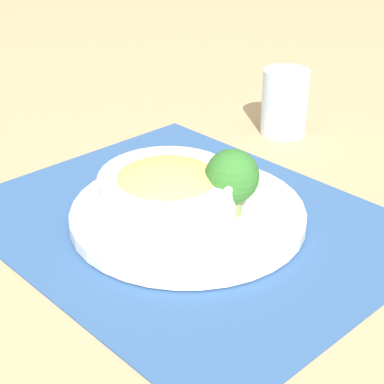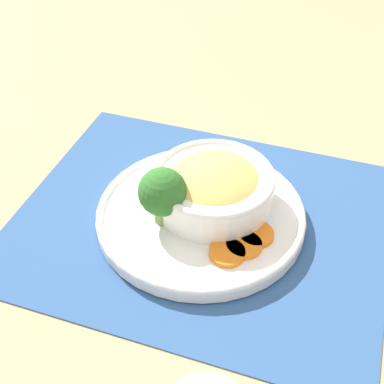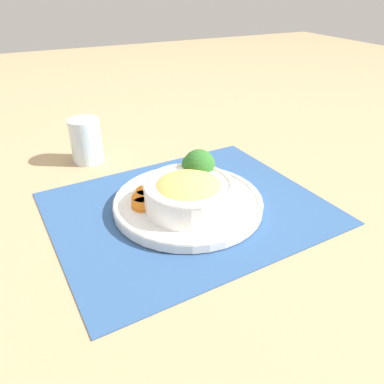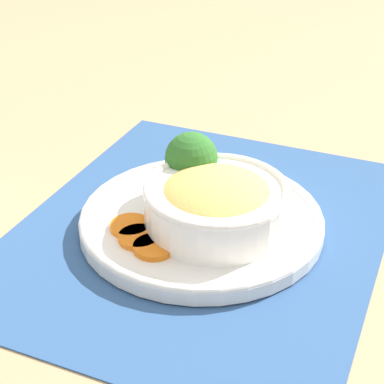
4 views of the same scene
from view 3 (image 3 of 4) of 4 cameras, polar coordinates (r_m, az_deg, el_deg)
The scene contains 9 objects.
ground_plane at distance 0.74m, azimuth -0.60°, elevation -2.51°, with size 4.00×4.00×0.00m, color tan.
placemat at distance 0.74m, azimuth -0.60°, elevation -2.38°, with size 0.54×0.46×0.00m.
plate at distance 0.73m, azimuth -0.60°, elevation -1.51°, with size 0.29×0.29×0.02m.
bowl at distance 0.69m, azimuth -0.49°, elevation -0.05°, with size 0.17×0.17×0.06m.
broccoli_floret at distance 0.75m, azimuth 1.04°, elevation 3.96°, with size 0.07×0.07×0.08m.
carrot_slice_near at distance 0.76m, azimuth -6.79°, elevation 0.16°, with size 0.05×0.05×0.01m.
carrot_slice_middle at distance 0.74m, azimuth -7.36°, elevation -0.84°, with size 0.05×0.05×0.01m.
carrot_slice_far at distance 0.72m, azimuth -7.35°, elevation -1.91°, with size 0.05×0.05×0.01m.
water_glass at distance 0.95m, azimuth -15.79°, elevation 7.21°, with size 0.07×0.07×0.11m.
Camera 3 is at (-0.27, -0.56, 0.40)m, focal length 35.00 mm.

